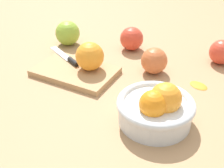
% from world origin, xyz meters
% --- Properties ---
extents(ground_plane, '(2.40, 2.40, 0.00)m').
position_xyz_m(ground_plane, '(0.00, 0.00, 0.00)').
color(ground_plane, tan).
extents(bowl, '(0.17, 0.17, 0.10)m').
position_xyz_m(bowl, '(-0.15, 0.13, 0.04)').
color(bowl, silver).
rests_on(bowl, ground_plane).
extents(cutting_board, '(0.23, 0.15, 0.02)m').
position_xyz_m(cutting_board, '(0.12, 0.03, 0.01)').
color(cutting_board, tan).
rests_on(cutting_board, ground_plane).
extents(orange_on_board, '(0.08, 0.08, 0.08)m').
position_xyz_m(orange_on_board, '(0.08, 0.01, 0.06)').
color(orange_on_board, orange).
rests_on(orange_on_board, cutting_board).
extents(knife, '(0.14, 0.09, 0.01)m').
position_xyz_m(knife, '(0.17, -0.01, 0.02)').
color(knife, silver).
rests_on(knife, cutting_board).
extents(apple_front_right, '(0.08, 0.08, 0.08)m').
position_xyz_m(apple_front_right, '(0.25, -0.13, 0.04)').
color(apple_front_right, '#8EB738').
rests_on(apple_front_right, ground_plane).
extents(apple_front_left, '(0.07, 0.07, 0.07)m').
position_xyz_m(apple_front_left, '(-0.24, -0.22, 0.04)').
color(apple_front_left, '#D6422D').
rests_on(apple_front_left, ground_plane).
extents(apple_front_left_2, '(0.07, 0.07, 0.07)m').
position_xyz_m(apple_front_left_2, '(-0.08, -0.08, 0.04)').
color(apple_front_left_2, '#CC6638').
rests_on(apple_front_left_2, ground_plane).
extents(apple_front_right_2, '(0.08, 0.08, 0.08)m').
position_xyz_m(apple_front_right_2, '(0.04, -0.19, 0.04)').
color(apple_front_right_2, '#D6422D').
rests_on(apple_front_right_2, ground_plane).
extents(citrus_peel, '(0.06, 0.06, 0.01)m').
position_xyz_m(citrus_peel, '(-0.21, -0.06, 0.00)').
color(citrus_peel, orange).
rests_on(citrus_peel, ground_plane).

